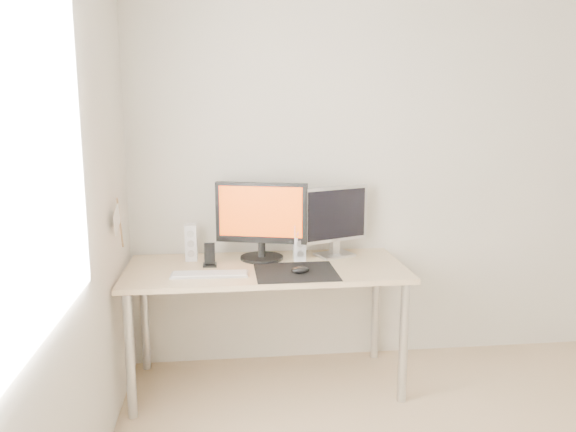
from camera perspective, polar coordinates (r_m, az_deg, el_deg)
wall_back at (r=3.70m, az=11.79°, el=4.79°), size 3.50×0.00×3.50m
wall_left at (r=1.87m, az=-24.73°, el=-1.56°), size 0.00×3.50×3.50m
window_pane at (r=1.83m, az=-24.98°, el=6.10°), size 0.00×1.30×1.30m
mousepad at (r=3.13m, az=0.80°, el=-5.71°), size 0.45×0.40×0.00m
mouse at (r=3.10m, az=1.24°, el=-5.50°), size 0.10×0.06×0.04m
desk at (r=3.27m, az=-2.26°, el=-6.44°), size 1.60×0.70×0.73m
main_monitor at (r=3.34m, az=-2.73°, el=-0.21°), size 0.54×0.32×0.47m
second_monitor at (r=3.43m, az=4.81°, el=-0.18°), size 0.43×0.23×0.43m
speaker_left at (r=3.40m, az=-9.82°, el=-2.65°), size 0.07×0.08×0.22m
speaker_right at (r=3.35m, az=1.16°, el=-2.69°), size 0.07×0.08×0.22m
keyboard at (r=3.10m, az=-7.95°, el=-5.88°), size 0.43×0.14×0.02m
phone_dock at (r=3.26m, az=-7.95°, el=-4.38°), size 0.08×0.07×0.14m
pennant at (r=3.08m, az=-16.89°, el=-0.40°), size 0.01×0.23×0.29m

